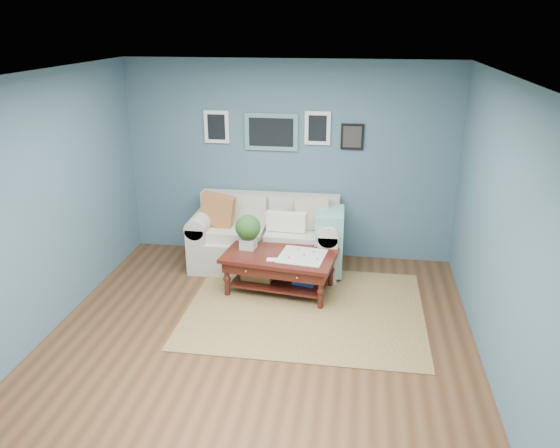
# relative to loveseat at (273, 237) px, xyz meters

# --- Properties ---
(room_shell) EXTENTS (5.00, 5.02, 2.70)m
(room_shell) POSITION_rel_loveseat_xyz_m (0.15, -1.97, 0.94)
(room_shell) COLOR brown
(room_shell) RESTS_ON ground
(area_rug) EXTENTS (2.71, 2.17, 0.01)m
(area_rug) POSITION_rel_loveseat_xyz_m (0.57, -1.14, -0.42)
(area_rug) COLOR brown
(area_rug) RESTS_ON ground
(loveseat) EXTENTS (2.02, 0.92, 1.04)m
(loveseat) POSITION_rel_loveseat_xyz_m (0.00, 0.00, 0.00)
(loveseat) COLOR beige
(loveseat) RESTS_ON ground
(coffee_table) EXTENTS (1.43, 0.95, 0.93)m
(coffee_table) POSITION_rel_loveseat_xyz_m (0.13, -0.71, -0.01)
(coffee_table) COLOR #37100C
(coffee_table) RESTS_ON ground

